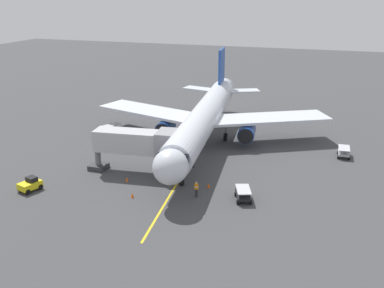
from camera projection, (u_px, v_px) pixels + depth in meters
The scene contains 14 objects.
ground_plane at pixel (198, 138), 65.33m from camera, with size 220.00×220.00×0.00m, color #424244.
apron_lead_in_line at pixel (190, 161), 56.77m from camera, with size 0.24×40.00×0.01m, color yellow.
airplane at pixel (205, 118), 61.09m from camera, with size 34.61×40.35×11.50m.
jet_bridge at pixel (142, 143), 51.82m from camera, with size 11.51×3.99×5.40m.
ground_crew_marshaller at pixel (164, 175), 50.15m from camera, with size 0.46×0.46×1.71m.
ground_crew_wing_walker at pixel (193, 161), 54.34m from camera, with size 0.41×0.27×1.71m.
ground_crew_loader at pixel (196, 189), 46.65m from camera, with size 0.47×0.40×1.71m.
baggage_cart_near_nose at pixel (344, 152), 57.86m from camera, with size 1.63×2.65×1.27m.
baggage_cart_portside at pixel (243, 194), 45.96m from camera, with size 2.23×2.91×1.27m.
baggage_cart_starboard_side at pixel (112, 129), 67.61m from camera, with size 2.28×2.93×1.27m.
tug_rear_apron at pixel (30, 184), 48.18m from camera, with size 2.14×2.64×1.50m.
safety_cone_nose_left at pixel (132, 195), 46.61m from camera, with size 0.32×0.32×0.55m, color #F2590F.
safety_cone_nose_right at pixel (209, 185), 48.99m from camera, with size 0.32×0.32×0.55m, color #F2590F.
safety_cone_wing_port at pixel (127, 179), 50.57m from camera, with size 0.32×0.32×0.55m, color #F2590F.
Camera 1 is at (-18.49, 59.13, 20.75)m, focal length 41.57 mm.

